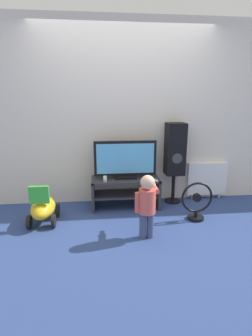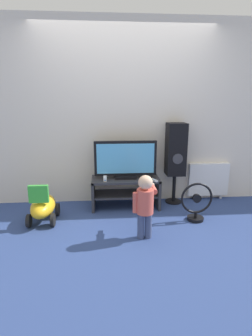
{
  "view_description": "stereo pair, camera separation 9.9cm",
  "coord_description": "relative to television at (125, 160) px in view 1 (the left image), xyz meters",
  "views": [
    {
      "loc": [
        -0.36,
        -3.32,
        1.5
      ],
      "look_at": [
        0.0,
        0.13,
        0.6
      ],
      "focal_mm": 28.0,
      "sensor_mm": 36.0,
      "label": 1
    },
    {
      "loc": [
        -0.26,
        -3.32,
        1.5
      ],
      "look_at": [
        0.0,
        0.13,
        0.6
      ],
      "focal_mm": 28.0,
      "sensor_mm": 36.0,
      "label": 2
    }
  ],
  "objects": [
    {
      "name": "remote_primary",
      "position": [
        0.38,
        -0.18,
        -0.25
      ],
      "size": [
        0.09,
        0.13,
        0.03
      ],
      "color": "white",
      "rests_on": "tv_stand"
    },
    {
      "name": "floor_fan",
      "position": [
        0.86,
        -0.53,
        -0.46
      ],
      "size": [
        0.41,
        0.21,
        0.5
      ],
      "color": "black",
      "rests_on": "ground_plane"
    },
    {
      "name": "ground_plane",
      "position": [
        0.0,
        -0.23,
        -0.69
      ],
      "size": [
        16.0,
        16.0,
        0.0
      ],
      "primitive_type": "plane",
      "color": "navy"
    },
    {
      "name": "tv_stand",
      "position": [
        0.0,
        -0.02,
        -0.4
      ],
      "size": [
        0.95,
        0.42,
        0.43
      ],
      "color": "#2D2D33",
      "rests_on": "ground_plane"
    },
    {
      "name": "game_console",
      "position": [
        -0.29,
        -0.09,
        -0.23
      ],
      "size": [
        0.05,
        0.16,
        0.05
      ],
      "color": "white",
      "rests_on": "tv_stand"
    },
    {
      "name": "speaker_tower",
      "position": [
        0.73,
        0.09,
        0.09
      ],
      "size": [
        0.27,
        0.26,
        1.19
      ],
      "color": "black",
      "rests_on": "ground_plane"
    },
    {
      "name": "television",
      "position": [
        0.0,
        0.0,
        0.0
      ],
      "size": [
        0.87,
        0.2,
        0.53
      ],
      "color": "black",
      "rests_on": "tv_stand"
    },
    {
      "name": "ride_on_toy",
      "position": [
        -1.07,
        -0.42,
        -0.49
      ],
      "size": [
        0.33,
        0.58,
        0.53
      ],
      "color": "gold",
      "rests_on": "ground_plane"
    },
    {
      "name": "child",
      "position": [
        0.15,
        -0.91,
        -0.26
      ],
      "size": [
        0.28,
        0.43,
        0.73
      ],
      "color": "#3F4C72",
      "rests_on": "ground_plane"
    },
    {
      "name": "radiator",
      "position": [
        1.3,
        0.2,
        -0.38
      ],
      "size": [
        0.62,
        0.08,
        0.57
      ],
      "color": "white",
      "rests_on": "ground_plane"
    },
    {
      "name": "wall_back",
      "position": [
        0.0,
        0.27,
        0.61
      ],
      "size": [
        10.0,
        0.06,
        2.6
      ],
      "color": "silver",
      "rests_on": "ground_plane"
    }
  ]
}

